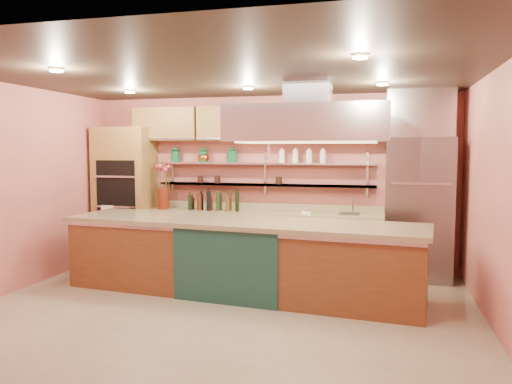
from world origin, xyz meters
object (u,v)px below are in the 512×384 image
(island, at_px, (240,257))
(flower_vase, at_px, (163,198))
(copper_kettle, at_px, (204,158))
(refrigerator, at_px, (418,209))
(green_canister, at_px, (233,157))
(kitchen_scale, at_px, (307,211))

(island, bearing_deg, flower_vase, 147.12)
(flower_vase, distance_m, copper_kettle, 0.97)
(refrigerator, distance_m, green_canister, 3.04)
(refrigerator, xyz_separation_m, flower_vase, (-4.08, 0.01, 0.06))
(refrigerator, relative_size, kitchen_scale, 14.90)
(flower_vase, xyz_separation_m, kitchen_scale, (2.42, 0.00, -0.14))
(refrigerator, bearing_deg, copper_kettle, 176.17)
(kitchen_scale, xyz_separation_m, copper_kettle, (-1.77, 0.22, 0.82))
(island, xyz_separation_m, copper_kettle, (-1.09, 1.62, 1.30))
(refrigerator, xyz_separation_m, island, (-2.35, -1.39, -0.55))
(flower_vase, bearing_deg, green_canister, 10.82)
(island, height_order, copper_kettle, copper_kettle)
(copper_kettle, bearing_deg, flower_vase, -161.30)
(flower_vase, relative_size, kitchen_scale, 2.51)
(refrigerator, bearing_deg, island, -149.34)
(refrigerator, xyz_separation_m, copper_kettle, (-3.43, 0.23, 0.74))
(flower_vase, distance_m, kitchen_scale, 2.43)
(island, xyz_separation_m, flower_vase, (-1.74, 1.40, 0.61))
(refrigerator, height_order, island, refrigerator)
(copper_kettle, bearing_deg, refrigerator, -3.83)
(green_canister, bearing_deg, refrigerator, -4.48)
(island, xyz_separation_m, green_canister, (-0.58, 1.62, 1.31))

